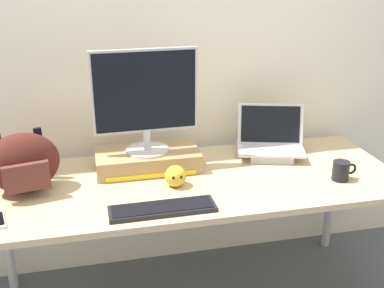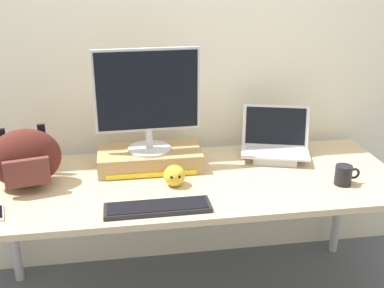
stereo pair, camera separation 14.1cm
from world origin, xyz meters
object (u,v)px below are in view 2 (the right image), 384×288
at_px(external_keyboard, 158,208).
at_px(plush_toy, 174,176).
at_px(toner_box_yellow, 150,159).
at_px(coffee_mug, 344,175).
at_px(messenger_backpack, 25,158).
at_px(desktop_monitor, 148,98).
at_px(open_laptop, 275,149).

bearing_deg(external_keyboard, plush_toy, 65.51).
bearing_deg(plush_toy, toner_box_yellow, 113.80).
bearing_deg(coffee_mug, toner_box_yellow, 159.37).
distance_m(external_keyboard, messenger_backpack, 0.67).
relative_size(toner_box_yellow, desktop_monitor, 1.01).
distance_m(toner_box_yellow, coffee_mug, 0.95).
distance_m(messenger_backpack, plush_toy, 0.69).
bearing_deg(plush_toy, open_laptop, 23.31).
xyz_separation_m(open_laptop, external_keyboard, (-0.66, -0.46, -0.04)).
height_order(toner_box_yellow, desktop_monitor, desktop_monitor).
distance_m(desktop_monitor, messenger_backpack, 0.63).
distance_m(toner_box_yellow, plush_toy, 0.25).
distance_m(desktop_monitor, open_laptop, 0.73).
bearing_deg(open_laptop, messenger_backpack, -157.71).
distance_m(messenger_backpack, coffee_mug, 1.48).
bearing_deg(coffee_mug, external_keyboard, -172.77).
relative_size(desktop_monitor, external_keyboard, 1.13).
relative_size(messenger_backpack, plush_toy, 3.53).
bearing_deg(plush_toy, external_keyboard, -113.98).
height_order(toner_box_yellow, messenger_backpack, messenger_backpack).
bearing_deg(desktop_monitor, open_laptop, -0.23).
bearing_deg(desktop_monitor, external_keyboard, -91.64).
bearing_deg(messenger_backpack, desktop_monitor, -0.43).
bearing_deg(coffee_mug, desktop_monitor, 159.43).
height_order(toner_box_yellow, open_laptop, open_laptop).
distance_m(coffee_mug, plush_toy, 0.79).
bearing_deg(external_keyboard, messenger_backpack, 150.20).
bearing_deg(external_keyboard, coffee_mug, 6.73).
height_order(open_laptop, coffee_mug, open_laptop).
height_order(toner_box_yellow, coffee_mug, same).
relative_size(desktop_monitor, coffee_mug, 4.20).
bearing_deg(messenger_backpack, open_laptop, -5.81).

